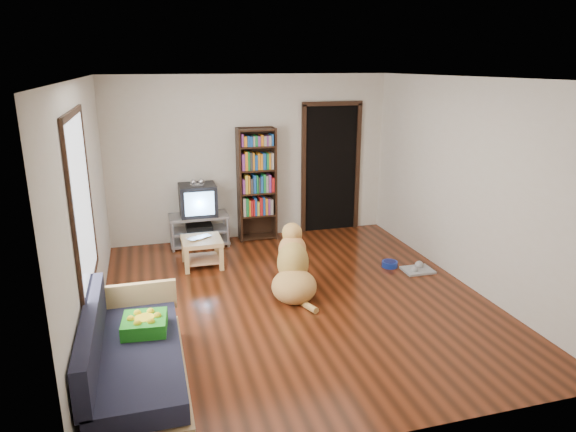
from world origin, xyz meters
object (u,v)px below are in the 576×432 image
object	(u,v)px
sofa	(132,365)
tv_stand	(199,229)
dog_bowl	(390,264)
crt_tv	(198,199)
coffee_table	(202,247)
bookshelf	(257,178)
green_cushion	(145,324)
grey_rag	(418,270)
dog	(293,270)
laptop	(202,239)

from	to	relation	value
sofa	tv_stand	bearing A→B (deg)	74.98
dog_bowl	tv_stand	xyz separation A→B (m)	(-2.47, 1.63, 0.23)
dog_bowl	crt_tv	xyz separation A→B (m)	(-2.47, 1.65, 0.70)
sofa	coffee_table	bearing A→B (deg)	71.67
tv_stand	sofa	size ratio (longest dim) A/B	0.50
bookshelf	coffee_table	bearing A→B (deg)	-136.28
green_cushion	crt_tv	distance (m)	3.49
sofa	grey_rag	bearing A→B (deg)	25.04
sofa	dog	distance (m)	2.42
laptop	crt_tv	bearing A→B (deg)	57.86
laptop	dog_bowl	distance (m)	2.66
dog_bowl	sofa	size ratio (longest dim) A/B	0.12
laptop	dog_bowl	bearing A→B (deg)	-44.50
grey_rag	tv_stand	size ratio (longest dim) A/B	0.44
green_cushion	bookshelf	xyz separation A→B (m)	(1.80, 3.45, 0.52)
grey_rag	laptop	bearing A→B (deg)	160.93
dog_bowl	crt_tv	bearing A→B (deg)	146.23
laptop	coffee_table	world-z (taller)	laptop
bookshelf	coffee_table	distance (m)	1.57
sofa	laptop	bearing A→B (deg)	71.48
dog_bowl	bookshelf	bearing A→B (deg)	131.43
crt_tv	dog	distance (m)	2.36
grey_rag	bookshelf	world-z (taller)	bookshelf
tv_stand	dog	size ratio (longest dim) A/B	0.83
green_cushion	tv_stand	world-z (taller)	green_cushion
dog	dog_bowl	bearing A→B (deg)	17.20
dog_bowl	sofa	bearing A→B (deg)	-149.87
dog_bowl	tv_stand	world-z (taller)	tv_stand
coffee_table	dog	xyz separation A→B (m)	(0.98, -1.24, 0.04)
bookshelf	sofa	xyz separation A→B (m)	(-1.92, -3.72, -0.74)
crt_tv	dog_bowl	bearing A→B (deg)	-33.77
grey_rag	coffee_table	size ratio (longest dim) A/B	0.73
coffee_table	tv_stand	bearing A→B (deg)	86.08
green_cushion	tv_stand	distance (m)	3.47
laptop	grey_rag	bearing A→B (deg)	-47.51
tv_stand	coffee_table	size ratio (longest dim) A/B	1.64
tv_stand	grey_rag	bearing A→B (deg)	-34.16
grey_rag	bookshelf	distance (m)	2.86
crt_tv	bookshelf	size ratio (longest dim) A/B	0.32
green_cushion	bookshelf	distance (m)	3.92
grey_rag	dog_bowl	bearing A→B (deg)	140.19
dog_bowl	grey_rag	size ratio (longest dim) A/B	0.55
grey_rag	crt_tv	bearing A→B (deg)	145.53
grey_rag	tv_stand	bearing A→B (deg)	145.84
laptop	bookshelf	xyz separation A→B (m)	(1.01, 1.00, 0.59)
dog_bowl	grey_rag	world-z (taller)	dog_bowl
dog_bowl	bookshelf	distance (m)	2.49
grey_rag	sofa	xyz separation A→B (m)	(-3.75, -1.75, 0.25)
tv_stand	sofa	world-z (taller)	sofa
dog_bowl	coffee_table	bearing A→B (deg)	163.32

